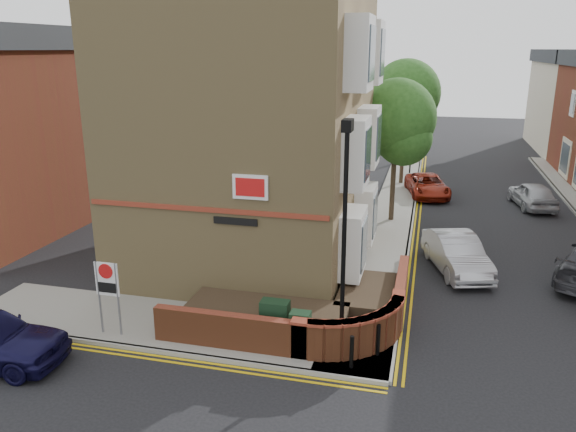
{
  "coord_description": "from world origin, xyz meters",
  "views": [
    {
      "loc": [
        3.58,
        -12.43,
        8.07
      ],
      "look_at": [
        -0.61,
        4.0,
        2.99
      ],
      "focal_mm": 35.0,
      "sensor_mm": 36.0,
      "label": 1
    }
  ],
  "objects_px": {
    "silver_car_near": "(456,253)",
    "zone_sign": "(107,285)",
    "lamppost": "(344,239)",
    "utility_cabinet_large": "(275,321)"
  },
  "relations": [
    {
      "from": "zone_sign",
      "to": "silver_car_near",
      "type": "xyz_separation_m",
      "value": [
        9.83,
        7.72,
        -0.94
      ]
    },
    {
      "from": "zone_sign",
      "to": "silver_car_near",
      "type": "distance_m",
      "value": 12.54
    },
    {
      "from": "silver_car_near",
      "to": "zone_sign",
      "type": "bearing_deg",
      "value": -159.19
    },
    {
      "from": "zone_sign",
      "to": "utility_cabinet_large",
      "type": "bearing_deg",
      "value": 9.69
    },
    {
      "from": "lamppost",
      "to": "zone_sign",
      "type": "xyz_separation_m",
      "value": [
        -6.6,
        -0.7,
        -1.7
      ]
    },
    {
      "from": "utility_cabinet_large",
      "to": "zone_sign",
      "type": "distance_m",
      "value": 4.86
    },
    {
      "from": "lamppost",
      "to": "zone_sign",
      "type": "relative_size",
      "value": 2.86
    },
    {
      "from": "lamppost",
      "to": "utility_cabinet_large",
      "type": "height_order",
      "value": "lamppost"
    },
    {
      "from": "zone_sign",
      "to": "silver_car_near",
      "type": "relative_size",
      "value": 0.51
    },
    {
      "from": "lamppost",
      "to": "utility_cabinet_large",
      "type": "bearing_deg",
      "value": 176.99
    }
  ]
}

